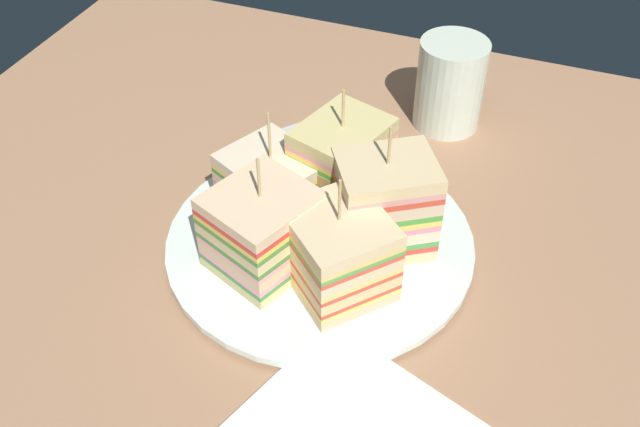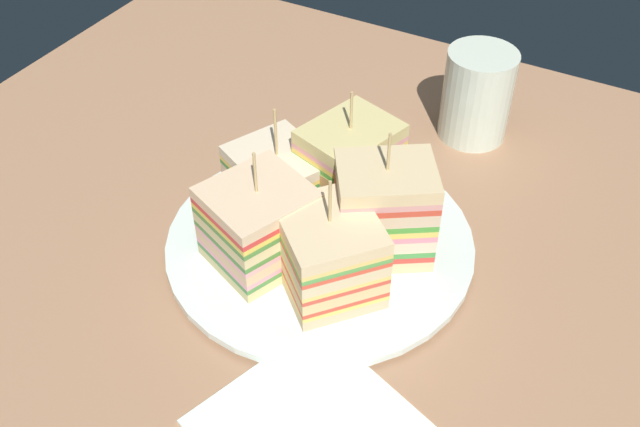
{
  "view_description": "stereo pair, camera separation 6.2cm",
  "coord_description": "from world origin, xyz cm",
  "views": [
    {
      "loc": [
        16.2,
        -42.4,
        45.93
      ],
      "look_at": [
        0.0,
        0.0,
        4.24
      ],
      "focal_mm": 41.07,
      "sensor_mm": 36.0,
      "label": 1
    },
    {
      "loc": [
        21.79,
        -39.82,
        45.93
      ],
      "look_at": [
        0.0,
        0.0,
        4.24
      ],
      "focal_mm": 41.07,
      "sensor_mm": 36.0,
      "label": 2
    }
  ],
  "objects": [
    {
      "name": "sandwich_wedge_3",
      "position": [
        5.1,
        1.53,
        5.56
      ],
      "size": [
        10.01,
        9.46,
        12.18
      ],
      "rotation": [
        0.0,
        0.0,
        9.99
      ],
      "color": "#E2C08A",
      "rests_on": "plate"
    },
    {
      "name": "ground_plane",
      "position": [
        0.0,
        0.0,
        -0.9
      ],
      "size": [
        90.41,
        78.26,
        1.8
      ],
      "primitive_type": "cube",
      "color": "#A57755"
    },
    {
      "name": "sandwich_wedge_1",
      "position": [
        -3.36,
        -4.13,
        4.86
      ],
      "size": [
        9.81,
        10.12,
        11.04
      ],
      "rotation": [
        0.0,
        0.0,
        7.47
      ],
      "color": "#D6C384",
      "rests_on": "plate"
    },
    {
      "name": "spoon",
      "position": [
        -6.81,
        18.47,
        0.4
      ],
      "size": [
        11.18,
        13.24,
        1.0
      ],
      "rotation": [
        0.0,
        0.0,
        0.89
      ],
      "color": "silver",
      "rests_on": "ground_plane"
    },
    {
      "name": "drinking_glass",
      "position": [
        5.7,
        22.72,
        4.04
      ],
      "size": [
        7.05,
        7.05,
        9.5
      ],
      "color": "silver",
      "rests_on": "ground_plane"
    },
    {
      "name": "sandwich_wedge_2",
      "position": [
        3.15,
        -4.28,
        4.79
      ],
      "size": [
        10.65,
        10.58,
        11.01
      ],
      "rotation": [
        0.0,
        0.0,
        8.7
      ],
      "color": "#DBB88A",
      "rests_on": "plate"
    },
    {
      "name": "sandwich_wedge_0",
      "position": [
        -5.06,
        1.63,
        4.35
      ],
      "size": [
        10.15,
        9.67,
        10.86
      ],
      "rotation": [
        0.0,
        0.0,
        5.83
      ],
      "color": "#CFB87F",
      "rests_on": "plate"
    },
    {
      "name": "plate",
      "position": [
        0.0,
        0.0,
        0.75
      ],
      "size": [
        26.79,
        26.79,
        1.24
      ],
      "color": "white",
      "rests_on": "ground_plane"
    },
    {
      "name": "sandwich_wedge_4",
      "position": [
        0.08,
        5.32,
        5.43
      ],
      "size": [
        8.37,
        9.46,
        11.98
      ],
      "rotation": [
        0.0,
        0.0,
        10.69
      ],
      "color": "beige",
      "rests_on": "plate"
    }
  ]
}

